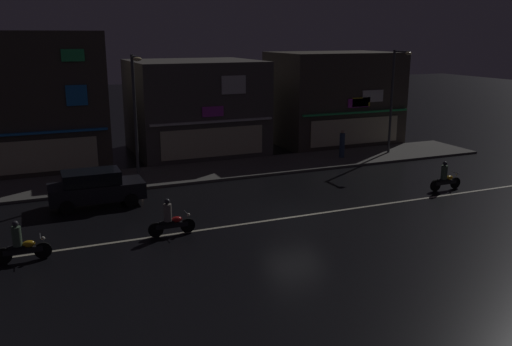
{
  "coord_description": "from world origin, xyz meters",
  "views": [
    {
      "loc": [
        -10.33,
        -20.0,
        7.73
      ],
      "look_at": [
        -0.92,
        2.23,
        1.56
      ],
      "focal_mm": 37.87,
      "sensor_mm": 36.0,
      "label": 1
    }
  ],
  "objects_px": {
    "motorcycle_trailing_far": "(21,245)",
    "traffic_cone": "(140,191)",
    "streetlamp_mid": "(394,93)",
    "parked_car_near_kerb": "(95,187)",
    "pedestrian_on_sidewalk": "(342,145)",
    "motorcycle_opposite_lane": "(445,178)",
    "motorcycle_lead": "(170,220)",
    "streetlamp_west": "(135,108)"
  },
  "relations": [
    {
      "from": "motorcycle_lead",
      "to": "traffic_cone",
      "type": "relative_size",
      "value": 3.45
    },
    {
      "from": "motorcycle_lead",
      "to": "streetlamp_west",
      "type": "bearing_deg",
      "value": -100.2
    },
    {
      "from": "pedestrian_on_sidewalk",
      "to": "traffic_cone",
      "type": "xyz_separation_m",
      "value": [
        -13.54,
        -3.24,
        -0.69
      ]
    },
    {
      "from": "pedestrian_on_sidewalk",
      "to": "streetlamp_west",
      "type": "bearing_deg",
      "value": 42.32
    },
    {
      "from": "pedestrian_on_sidewalk",
      "to": "motorcycle_lead",
      "type": "relative_size",
      "value": 0.93
    },
    {
      "from": "motorcycle_trailing_far",
      "to": "streetlamp_mid",
      "type": "bearing_deg",
      "value": -165.26
    },
    {
      "from": "pedestrian_on_sidewalk",
      "to": "streetlamp_mid",
      "type": "bearing_deg",
      "value": -143.66
    },
    {
      "from": "motorcycle_trailing_far",
      "to": "traffic_cone",
      "type": "height_order",
      "value": "motorcycle_trailing_far"
    },
    {
      "from": "pedestrian_on_sidewalk",
      "to": "motorcycle_opposite_lane",
      "type": "xyz_separation_m",
      "value": [
        1.12,
        -8.15,
        -0.33
      ]
    },
    {
      "from": "traffic_cone",
      "to": "pedestrian_on_sidewalk",
      "type": "bearing_deg",
      "value": 13.47
    },
    {
      "from": "parked_car_near_kerb",
      "to": "motorcycle_lead",
      "type": "xyz_separation_m",
      "value": [
        2.25,
        -5.17,
        -0.24
      ]
    },
    {
      "from": "traffic_cone",
      "to": "motorcycle_trailing_far",
      "type": "bearing_deg",
      "value": -130.76
    },
    {
      "from": "streetlamp_mid",
      "to": "motorcycle_opposite_lane",
      "type": "xyz_separation_m",
      "value": [
        -2.55,
        -7.99,
        -3.48
      ]
    },
    {
      "from": "parked_car_near_kerb",
      "to": "motorcycle_trailing_far",
      "type": "height_order",
      "value": "parked_car_near_kerb"
    },
    {
      "from": "motorcycle_trailing_far",
      "to": "pedestrian_on_sidewalk",
      "type": "bearing_deg",
      "value": -161.06
    },
    {
      "from": "pedestrian_on_sidewalk",
      "to": "motorcycle_lead",
      "type": "bearing_deg",
      "value": 72.58
    },
    {
      "from": "motorcycle_opposite_lane",
      "to": "streetlamp_mid",
      "type": "bearing_deg",
      "value": 65.04
    },
    {
      "from": "motorcycle_lead",
      "to": "motorcycle_opposite_lane",
      "type": "height_order",
      "value": "same"
    },
    {
      "from": "streetlamp_mid",
      "to": "parked_car_near_kerb",
      "type": "bearing_deg",
      "value": -169.3
    },
    {
      "from": "streetlamp_west",
      "to": "traffic_cone",
      "type": "xyz_separation_m",
      "value": [
        -0.45,
        -2.45,
        -3.82
      ]
    },
    {
      "from": "parked_car_near_kerb",
      "to": "streetlamp_west",
      "type": "bearing_deg",
      "value": -130.76
    },
    {
      "from": "parked_car_near_kerb",
      "to": "traffic_cone",
      "type": "xyz_separation_m",
      "value": [
        2.17,
        0.58,
        -0.59
      ]
    },
    {
      "from": "streetlamp_west",
      "to": "parked_car_near_kerb",
      "type": "height_order",
      "value": "streetlamp_west"
    },
    {
      "from": "motorcycle_opposite_lane",
      "to": "traffic_cone",
      "type": "bearing_deg",
      "value": 154.25
    },
    {
      "from": "pedestrian_on_sidewalk",
      "to": "motorcycle_opposite_lane",
      "type": "distance_m",
      "value": 8.23
    },
    {
      "from": "streetlamp_west",
      "to": "traffic_cone",
      "type": "relative_size",
      "value": 12.08
    },
    {
      "from": "motorcycle_lead",
      "to": "streetlamp_mid",
      "type": "bearing_deg",
      "value": -160.39
    },
    {
      "from": "streetlamp_west",
      "to": "parked_car_near_kerb",
      "type": "bearing_deg",
      "value": -130.76
    },
    {
      "from": "pedestrian_on_sidewalk",
      "to": "traffic_cone",
      "type": "distance_m",
      "value": 13.95
    },
    {
      "from": "streetlamp_west",
      "to": "motorcycle_opposite_lane",
      "type": "xyz_separation_m",
      "value": [
        14.22,
        -7.35,
        -3.46
      ]
    },
    {
      "from": "motorcycle_opposite_lane",
      "to": "pedestrian_on_sidewalk",
      "type": "bearing_deg",
      "value": 90.59
    },
    {
      "from": "streetlamp_west",
      "to": "motorcycle_trailing_far",
      "type": "bearing_deg",
      "value": -123.84
    },
    {
      "from": "pedestrian_on_sidewalk",
      "to": "parked_car_near_kerb",
      "type": "distance_m",
      "value": 16.17
    },
    {
      "from": "motorcycle_lead",
      "to": "motorcycle_trailing_far",
      "type": "bearing_deg",
      "value": -2.41
    },
    {
      "from": "motorcycle_lead",
      "to": "motorcycle_trailing_far",
      "type": "relative_size",
      "value": 1.0
    },
    {
      "from": "motorcycle_opposite_lane",
      "to": "motorcycle_trailing_far",
      "type": "height_order",
      "value": "same"
    },
    {
      "from": "motorcycle_trailing_far",
      "to": "parked_car_near_kerb",
      "type": "bearing_deg",
      "value": -127.3
    },
    {
      "from": "parked_car_near_kerb",
      "to": "traffic_cone",
      "type": "height_order",
      "value": "parked_car_near_kerb"
    },
    {
      "from": "pedestrian_on_sidewalk",
      "to": "motorcycle_opposite_lane",
      "type": "bearing_deg",
      "value": 136.69
    },
    {
      "from": "streetlamp_mid",
      "to": "pedestrian_on_sidewalk",
      "type": "relative_size",
      "value": 3.78
    },
    {
      "from": "motorcycle_trailing_far",
      "to": "streetlamp_west",
      "type": "bearing_deg",
      "value": -131.53
    },
    {
      "from": "motorcycle_trailing_far",
      "to": "motorcycle_opposite_lane",
      "type": "bearing_deg",
      "value": 176.15
    }
  ]
}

